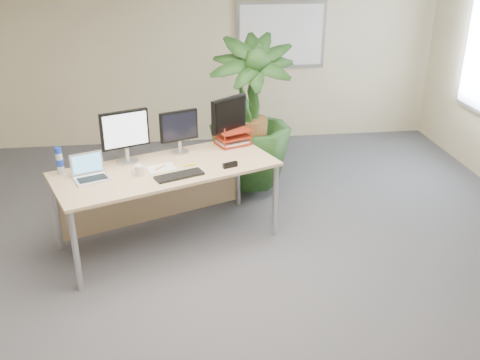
{
  "coord_description": "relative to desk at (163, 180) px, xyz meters",
  "views": [
    {
      "loc": [
        -0.37,
        -3.73,
        2.8
      ],
      "look_at": [
        0.15,
        0.35,
        0.94
      ],
      "focal_mm": 40.0,
      "sensor_mm": 36.0,
      "label": 1
    }
  ],
  "objects": [
    {
      "name": "water_bottle",
      "position": [
        -0.93,
        -0.13,
        0.3
      ],
      "size": [
        0.07,
        0.07,
        0.26
      ],
      "color": "#ABBBC9",
      "rests_on": "desk"
    },
    {
      "name": "stapler",
      "position": [
        0.65,
        -0.18,
        0.2
      ],
      "size": [
        0.15,
        0.09,
        0.05
      ],
      "primitive_type": "cube",
      "rotation": [
        0.0,
        0.0,
        0.38
      ],
      "color": "black",
      "rests_on": "desk"
    },
    {
      "name": "spiral_notebook",
      "position": [
        -0.0,
        -0.13,
        0.18
      ],
      "size": [
        0.31,
        0.27,
        0.01
      ],
      "primitive_type": "cube",
      "rotation": [
        0.0,
        0.0,
        0.33
      ],
      "color": "silver",
      "rests_on": "desk"
    },
    {
      "name": "floor",
      "position": [
        0.52,
        -1.14,
        -0.63
      ],
      "size": [
        8.0,
        8.0,
        0.0
      ],
      "primitive_type": "plane",
      "color": "#424247",
      "rests_on": "ground"
    },
    {
      "name": "letter_tray",
      "position": [
        0.75,
        0.45,
        0.25
      ],
      "size": [
        0.41,
        0.36,
        0.16
      ],
      "color": "maroon",
      "rests_on": "desk"
    },
    {
      "name": "back_wall",
      "position": [
        0.52,
        2.86,
        0.72
      ],
      "size": [
        7.0,
        0.04,
        2.7
      ],
      "primitive_type": "cube",
      "color": "beige",
      "rests_on": "floor"
    },
    {
      "name": "keyboard",
      "position": [
        0.17,
        -0.34,
        0.19
      ],
      "size": [
        0.47,
        0.31,
        0.02
      ],
      "primitive_type": "cube",
      "rotation": [
        0.0,
        0.0,
        0.38
      ],
      "color": "black",
      "rests_on": "desk"
    },
    {
      "name": "orange_pen",
      "position": [
        -0.01,
        -0.14,
        0.19
      ],
      "size": [
        0.09,
        0.11,
        0.01
      ],
      "primitive_type": "cylinder",
      "rotation": [
        0.0,
        1.57,
        0.91
      ],
      "color": "orange",
      "rests_on": "spiral_notebook"
    },
    {
      "name": "floor_plant",
      "position": [
        1.01,
        0.93,
        0.12
      ],
      "size": [
        0.96,
        0.96,
        1.5
      ],
      "primitive_type": "imported",
      "rotation": [
        0.0,
        0.0,
        -0.16
      ],
      "color": "#173B15",
      "rests_on": "floor"
    },
    {
      "name": "coffee_mug",
      "position": [
        -0.2,
        -0.26,
        0.22
      ],
      "size": [
        0.12,
        0.08,
        0.1
      ],
      "color": "silver",
      "rests_on": "desk"
    },
    {
      "name": "monitor_left",
      "position": [
        -0.33,
        0.07,
        0.47
      ],
      "size": [
        0.45,
        0.21,
        0.52
      ],
      "color": "#B8B9BD",
      "rests_on": "desk"
    },
    {
      "name": "monitor_dark",
      "position": [
        0.71,
        0.44,
        0.47
      ],
      "size": [
        0.39,
        0.32,
        0.52
      ],
      "color": "#B8B9BD",
      "rests_on": "desk"
    },
    {
      "name": "whiteboard",
      "position": [
        1.72,
        2.83,
        0.92
      ],
      "size": [
        1.3,
        0.04,
        0.95
      ],
      "color": "#A8A7AC",
      "rests_on": "back_wall"
    },
    {
      "name": "desk",
      "position": [
        0.0,
        0.0,
        0.0
      ],
      "size": [
        2.28,
        1.6,
        0.81
      ],
      "color": "tan",
      "rests_on": "floor"
    },
    {
      "name": "laptop",
      "position": [
        -0.64,
        -0.26,
        0.23
      ],
      "size": [
        0.38,
        0.36,
        0.22
      ],
      "color": "white",
      "rests_on": "desk"
    },
    {
      "name": "yellow_highlighter",
      "position": [
        0.27,
        -0.09,
        0.18
      ],
      "size": [
        0.12,
        0.06,
        0.02
      ],
      "primitive_type": "cylinder",
      "rotation": [
        0.0,
        1.57,
        0.38
      ],
      "color": "yellow",
      "rests_on": "desk"
    },
    {
      "name": "monitor_right",
      "position": [
        0.19,
        0.27,
        0.43
      ],
      "size": [
        0.38,
        0.18,
        0.44
      ],
      "color": "#B8B9BD",
      "rests_on": "desk"
    }
  ]
}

